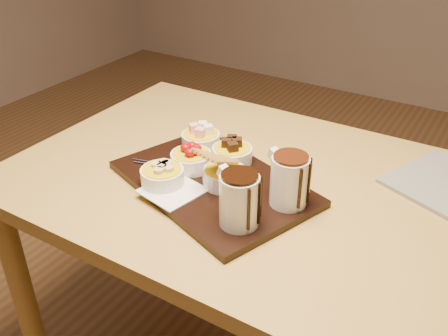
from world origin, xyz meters
The scene contains 11 objects.
dining_table centered at (0.00, 0.00, 0.65)m, with size 1.20×0.80×0.75m.
serving_board centered at (-0.08, -0.08, 0.76)m, with size 0.46×0.30×0.02m, color black.
napkin centered at (-0.13, -0.17, 0.77)m, with size 0.12×0.12×0.00m, color white.
bowl_marshmallows centered at (-0.19, 0.04, 0.79)m, with size 0.10×0.10×0.04m, color white.
bowl_cake centered at (-0.08, 0.02, 0.79)m, with size 0.10×0.10×0.04m, color white.
bowl_strawberries centered at (-0.15, -0.06, 0.79)m, with size 0.10×0.10×0.04m, color white.
bowl_biscotti centered at (-0.04, -0.08, 0.79)m, with size 0.10×0.10×0.04m, color white.
bowl_bananas centered at (-0.17, -0.15, 0.79)m, with size 0.10×0.10×0.04m, color white.
pitcher_dark_chocolate centered at (0.06, -0.19, 0.82)m, with size 0.08×0.08×0.11m, color silver.
pitcher_milk_chocolate centered at (0.11, -0.07, 0.82)m, with size 0.08×0.08×0.11m, color silver.
fondue_skewers centered at (-0.17, -0.08, 0.77)m, with size 0.26×0.03×0.01m, color silver, non-canonical shape.
Camera 1 is at (0.46, -0.91, 1.39)m, focal length 40.00 mm.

